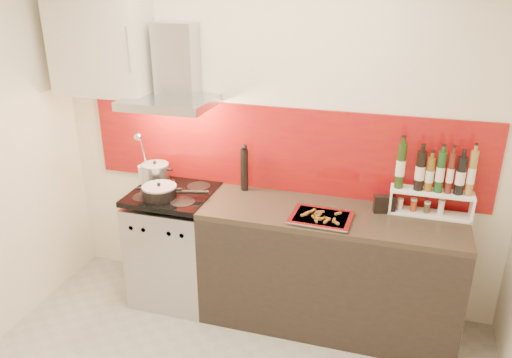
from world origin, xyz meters
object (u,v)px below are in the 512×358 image
(counter, at_px, (328,269))
(pepper_mill, at_px, (244,168))
(range_stove, at_px, (176,246))
(baking_tray, at_px, (321,217))
(saute_pan, at_px, (160,192))
(stock_pot, at_px, (156,173))

(counter, height_order, pepper_mill, pepper_mill)
(counter, bearing_deg, range_stove, -179.77)
(baking_tray, bearing_deg, pepper_mill, 152.77)
(pepper_mill, bearing_deg, counter, -16.45)
(range_stove, bearing_deg, baking_tray, -6.00)
(saute_pan, xyz_separation_m, pepper_mill, (0.54, 0.33, 0.12))
(baking_tray, bearing_deg, saute_pan, 179.87)
(saute_pan, bearing_deg, baking_tray, -0.13)
(counter, bearing_deg, baking_tray, -113.47)
(range_stove, relative_size, saute_pan, 1.90)
(counter, xyz_separation_m, saute_pan, (-1.23, -0.12, 0.51))
(stock_pot, bearing_deg, pepper_mill, 7.29)
(pepper_mill, height_order, baking_tray, pepper_mill)
(range_stove, distance_m, baking_tray, 1.25)
(range_stove, relative_size, stock_pot, 4.28)
(baking_tray, bearing_deg, stock_pot, 169.75)
(counter, xyz_separation_m, stock_pot, (-1.39, 0.12, 0.54))
(range_stove, bearing_deg, stock_pot, 147.95)
(counter, relative_size, saute_pan, 3.75)
(counter, relative_size, baking_tray, 4.33)
(saute_pan, bearing_deg, range_stove, 73.92)
(stock_pot, xyz_separation_m, saute_pan, (0.16, -0.24, -0.03))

